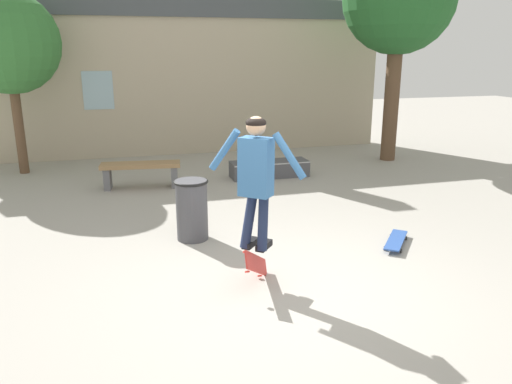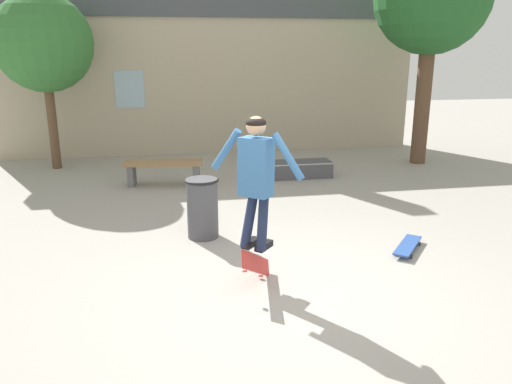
{
  "view_description": "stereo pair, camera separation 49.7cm",
  "coord_description": "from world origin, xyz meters",
  "px_view_note": "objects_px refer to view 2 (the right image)",
  "views": [
    {
      "loc": [
        -1.69,
        -4.76,
        2.59
      ],
      "look_at": [
        -0.26,
        0.25,
        1.1
      ],
      "focal_mm": 35.0,
      "sensor_mm": 36.0,
      "label": 1
    },
    {
      "loc": [
        -1.2,
        -4.87,
        2.59
      ],
      "look_at": [
        -0.26,
        0.25,
        1.1
      ],
      "focal_mm": 35.0,
      "sensor_mm": 36.0,
      "label": 2
    }
  ],
  "objects_px": {
    "park_bench": "(164,168)",
    "skateboard_resting": "(408,245)",
    "tree_left": "(44,44)",
    "trash_bin": "(203,207)",
    "skateboard_flipping": "(256,264)",
    "skater": "(256,172)",
    "skate_ledge": "(292,169)"
  },
  "relations": [
    {
      "from": "park_bench",
      "to": "skateboard_flipping",
      "type": "height_order",
      "value": "skateboard_flipping"
    },
    {
      "from": "park_bench",
      "to": "skateboard_resting",
      "type": "height_order",
      "value": "park_bench"
    },
    {
      "from": "skate_ledge",
      "to": "skateboard_flipping",
      "type": "bearing_deg",
      "value": -108.73
    },
    {
      "from": "tree_left",
      "to": "skateboard_flipping",
      "type": "relative_size",
      "value": 5.04
    },
    {
      "from": "park_bench",
      "to": "skate_ledge",
      "type": "relative_size",
      "value": 0.94
    },
    {
      "from": "trash_bin",
      "to": "skateboard_resting",
      "type": "height_order",
      "value": "trash_bin"
    },
    {
      "from": "tree_left",
      "to": "skater",
      "type": "height_order",
      "value": "tree_left"
    },
    {
      "from": "tree_left",
      "to": "skate_ledge",
      "type": "relative_size",
      "value": 2.3
    },
    {
      "from": "tree_left",
      "to": "skateboard_flipping",
      "type": "bearing_deg",
      "value": -62.8
    },
    {
      "from": "skateboard_flipping",
      "to": "trash_bin",
      "type": "bearing_deg",
      "value": 48.53
    },
    {
      "from": "tree_left",
      "to": "skateboard_resting",
      "type": "relative_size",
      "value": 5.02
    },
    {
      "from": "trash_bin",
      "to": "skateboard_resting",
      "type": "relative_size",
      "value": 1.14
    },
    {
      "from": "trash_bin",
      "to": "skateboard_resting",
      "type": "distance_m",
      "value": 2.86
    },
    {
      "from": "skater",
      "to": "skateboard_flipping",
      "type": "height_order",
      "value": "skater"
    },
    {
      "from": "skate_ledge",
      "to": "trash_bin",
      "type": "height_order",
      "value": "trash_bin"
    },
    {
      "from": "trash_bin",
      "to": "skater",
      "type": "xyz_separation_m",
      "value": [
        0.47,
        -1.63,
        0.87
      ]
    },
    {
      "from": "trash_bin",
      "to": "skateboard_resting",
      "type": "xyz_separation_m",
      "value": [
        2.66,
        -1.0,
        -0.38
      ]
    },
    {
      "from": "skater",
      "to": "tree_left",
      "type": "bearing_deg",
      "value": 68.19
    },
    {
      "from": "skate_ledge",
      "to": "skateboard_flipping",
      "type": "relative_size",
      "value": 2.19
    },
    {
      "from": "tree_left",
      "to": "skate_ledge",
      "type": "height_order",
      "value": "tree_left"
    },
    {
      "from": "trash_bin",
      "to": "skater",
      "type": "bearing_deg",
      "value": -73.87
    },
    {
      "from": "park_bench",
      "to": "trash_bin",
      "type": "xyz_separation_m",
      "value": [
        0.53,
        -2.99,
        0.1
      ]
    },
    {
      "from": "park_bench",
      "to": "skateboard_resting",
      "type": "distance_m",
      "value": 5.12
    },
    {
      "from": "tree_left",
      "to": "skate_ledge",
      "type": "bearing_deg",
      "value": -19.54
    },
    {
      "from": "tree_left",
      "to": "skater",
      "type": "xyz_separation_m",
      "value": [
        3.4,
        -6.58,
        -1.39
      ]
    },
    {
      "from": "park_bench",
      "to": "skate_ledge",
      "type": "height_order",
      "value": "park_bench"
    },
    {
      "from": "tree_left",
      "to": "skate_ledge",
      "type": "xyz_separation_m",
      "value": [
        5.05,
        -1.79,
        -2.55
      ]
    },
    {
      "from": "trash_bin",
      "to": "skateboard_flipping",
      "type": "height_order",
      "value": "trash_bin"
    },
    {
      "from": "skater",
      "to": "skateboard_resting",
      "type": "distance_m",
      "value": 2.6
    },
    {
      "from": "skateboard_flipping",
      "to": "skateboard_resting",
      "type": "height_order",
      "value": "skateboard_flipping"
    },
    {
      "from": "skate_ledge",
      "to": "skateboard_flipping",
      "type": "xyz_separation_m",
      "value": [
        -1.66,
        -4.81,
        0.1
      ]
    },
    {
      "from": "park_bench",
      "to": "trash_bin",
      "type": "distance_m",
      "value": 3.04
    }
  ]
}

